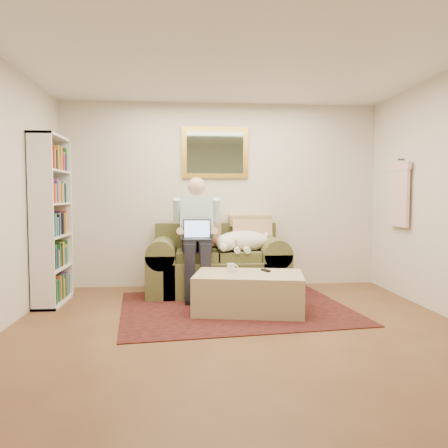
{
  "coord_description": "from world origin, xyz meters",
  "views": [
    {
      "loc": [
        -0.49,
        -3.74,
        1.28
      ],
      "look_at": [
        -0.04,
        1.49,
        0.95
      ],
      "focal_mm": 35.0,
      "sensor_mm": 36.0,
      "label": 1
    }
  ],
  "objects": [
    {
      "name": "coffee_mug",
      "position": [
        0.0,
        1.1,
        0.48
      ],
      "size": [
        0.08,
        0.08,
        0.1
      ],
      "primitive_type": "cylinder",
      "color": "white",
      "rests_on": "ottoman"
    },
    {
      "name": "tv_remote",
      "position": [
        0.4,
        1.14,
        0.44
      ],
      "size": [
        0.1,
        0.16,
        0.02
      ],
      "primitive_type": "cube",
      "rotation": [
        0.0,
        0.0,
        0.33
      ],
      "color": "black",
      "rests_on": "ottoman"
    },
    {
      "name": "rug",
      "position": [
        0.05,
        1.18,
        0.01
      ],
      "size": [
        2.77,
        2.32,
        0.01
      ],
      "primitive_type": "cube",
      "rotation": [
        0.0,
        0.0,
        0.12
      ],
      "color": "black",
      "rests_on": "room_shell"
    },
    {
      "name": "laptop",
      "position": [
        -0.36,
        1.77,
        0.8
      ],
      "size": [
        0.35,
        0.28,
        0.26
      ],
      "color": "black",
      "rests_on": "seated_man"
    },
    {
      "name": "hanging_shirt",
      "position": [
        2.19,
        1.6,
        1.35
      ],
      "size": [
        0.06,
        0.52,
        0.9
      ],
      "primitive_type": null,
      "color": "beige",
      "rests_on": "room_shell"
    },
    {
      "name": "seated_man",
      "position": [
        -0.36,
        1.84,
        0.77
      ],
      "size": [
        0.6,
        0.86,
        1.53
      ],
      "primitive_type": null,
      "color": "#8CCDD8",
      "rests_on": "sofa"
    },
    {
      "name": "ottoman",
      "position": [
        0.19,
        1.02,
        0.21
      ],
      "size": [
        1.3,
        0.96,
        0.43
      ],
      "primitive_type": "cube",
      "rotation": [
        0.0,
        0.0,
        -0.19
      ],
      "color": "tan",
      "rests_on": "room_shell"
    },
    {
      "name": "sleeping_dog",
      "position": [
        0.24,
        1.91,
        0.7
      ],
      "size": [
        0.75,
        0.47,
        0.28
      ],
      "primitive_type": null,
      "color": "white",
      "rests_on": "sofa"
    },
    {
      "name": "bookshelf",
      "position": [
        -2.1,
        1.6,
        1.0
      ],
      "size": [
        0.28,
        0.8,
        2.0
      ],
      "primitive_type": null,
      "color": "white",
      "rests_on": "room_shell"
    },
    {
      "name": "wall_mirror",
      "position": [
        -0.09,
        2.47,
        1.9
      ],
      "size": [
        0.94,
        0.04,
        0.72
      ],
      "color": "gold",
      "rests_on": "room_shell"
    },
    {
      "name": "sofa",
      "position": [
        -0.09,
        2.01,
        0.31
      ],
      "size": [
        1.82,
        0.93,
        1.09
      ],
      "color": "brown",
      "rests_on": "room_shell"
    },
    {
      "name": "room_shell",
      "position": [
        0.0,
        0.35,
        1.3
      ],
      "size": [
        4.51,
        5.0,
        2.61
      ],
      "color": "brown",
      "rests_on": "ground"
    }
  ]
}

